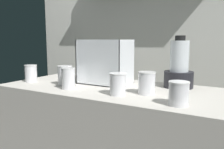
% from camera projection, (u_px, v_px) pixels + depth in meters
% --- Properties ---
extents(back_wall_unit, '(2.60, 0.24, 2.50)m').
position_uv_depth(back_wall_unit, '(155.00, 31.00, 2.07)').
color(back_wall_unit, silver).
rests_on(back_wall_unit, ground_plane).
extents(carrot_display_bin, '(0.33, 0.21, 0.29)m').
position_uv_depth(carrot_display_bin, '(106.00, 69.00, 1.57)').
color(carrot_display_bin, white).
rests_on(carrot_display_bin, counter).
extents(blender_pitcher, '(0.18, 0.18, 0.32)m').
position_uv_depth(blender_pitcher, '(179.00, 69.00, 1.44)').
color(blender_pitcher, black).
rests_on(blender_pitcher, counter).
extents(juice_cup_carrot_far_left, '(0.09, 0.09, 0.12)m').
position_uv_depth(juice_cup_carrot_far_left, '(31.00, 74.00, 1.65)').
color(juice_cup_carrot_far_left, white).
rests_on(juice_cup_carrot_far_left, counter).
extents(juice_cup_mango_left, '(0.09, 0.09, 0.13)m').
position_uv_depth(juice_cup_mango_left, '(65.00, 76.00, 1.52)').
color(juice_cup_mango_left, white).
rests_on(juice_cup_mango_left, counter).
extents(juice_cup_carrot_middle, '(0.08, 0.08, 0.13)m').
position_uv_depth(juice_cup_carrot_middle, '(68.00, 80.00, 1.41)').
color(juice_cup_carrot_middle, white).
rests_on(juice_cup_carrot_middle, counter).
extents(juice_cup_pomegranate_right, '(0.09, 0.09, 0.12)m').
position_uv_depth(juice_cup_pomegranate_right, '(118.00, 85.00, 1.25)').
color(juice_cup_pomegranate_right, white).
rests_on(juice_cup_pomegranate_right, counter).
extents(juice_cup_beet_far_right, '(0.10, 0.10, 0.12)m').
position_uv_depth(juice_cup_beet_far_right, '(147.00, 84.00, 1.27)').
color(juice_cup_beet_far_right, white).
rests_on(juice_cup_beet_far_right, counter).
extents(juice_cup_carrot_rightmost, '(0.09, 0.09, 0.11)m').
position_uv_depth(juice_cup_carrot_rightmost, '(179.00, 95.00, 1.05)').
color(juice_cup_carrot_rightmost, white).
rests_on(juice_cup_carrot_rightmost, counter).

